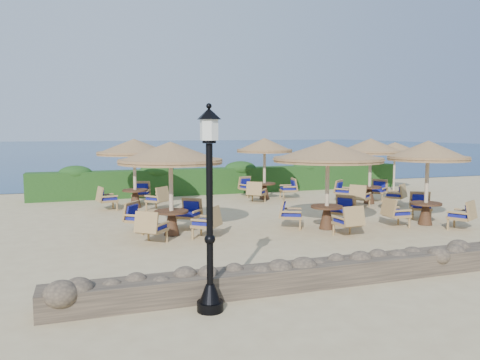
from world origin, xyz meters
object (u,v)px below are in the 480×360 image
Objects in this scene: cafe_set_0 at (171,170)px; lamp_post at (210,218)px; extra_parasol at (395,147)px; cafe_set_2 at (427,167)px; cafe_set_1 at (328,163)px; cafe_set_3 at (134,158)px; cafe_set_5 at (370,160)px; cafe_set_4 at (265,158)px.

lamp_post is at bearing -94.27° from cafe_set_0.
cafe_set_2 is at bearing -120.50° from extra_parasol.
cafe_set_1 and cafe_set_3 have the same top height.
extra_parasol is at bearing 43.60° from lamp_post.
cafe_set_5 is at bearing 78.96° from cafe_set_2.
cafe_set_1 is 1.19× the size of cafe_set_2.
cafe_set_2 is 10.42m from cafe_set_3.
cafe_set_2 is at bearing -37.17° from cafe_set_3.
cafe_set_0 is at bearing 85.73° from lamp_post.
lamp_post is 1.21× the size of cafe_set_4.
extra_parasol is at bearing 4.08° from cafe_set_4.
cafe_set_3 is (-8.30, 6.29, 0.09)m from cafe_set_2.
cafe_set_4 is at bearing 144.46° from cafe_set_5.
cafe_set_0 is 4.63m from cafe_set_1.
extra_parasol is at bearing 27.11° from cafe_set_0.
lamp_post is 1.16× the size of cafe_set_3.
cafe_set_4 is at bearing 85.25° from cafe_set_1.
cafe_set_2 is at bearing -7.95° from cafe_set_0.
cafe_set_0 is at bearing -131.77° from cafe_set_4.
lamp_post is 12.77m from cafe_set_5.
extra_parasol is 0.87× the size of cafe_set_2.
cafe_set_1 is at bearing -94.75° from cafe_set_4.
cafe_set_2 is 7.35m from cafe_set_4.
cafe_set_0 and cafe_set_5 have the same top height.
cafe_set_2 is 0.97× the size of cafe_set_3.
cafe_set_1 is 1.21× the size of cafe_set_4.
lamp_post reaches higher than cafe_set_5.
cafe_set_5 is at bearing 44.45° from lamp_post.
lamp_post is at bearing -115.74° from cafe_set_4.
extra_parasol is 13.67m from cafe_set_0.
lamp_post is at bearing -135.55° from cafe_set_5.
cafe_set_0 and cafe_set_3 have the same top height.
lamp_post is 1.00× the size of cafe_set_1.
cafe_set_1 is at bearing -137.74° from extra_parasol.
cafe_set_0 is at bearing -152.89° from extra_parasol.
cafe_set_4 is (5.11, 5.73, -0.05)m from cafe_set_0.
cafe_set_4 is (5.54, 11.50, 0.26)m from lamp_post.
lamp_post is at bearing -134.47° from cafe_set_1.
cafe_set_4 is at bearing 48.23° from cafe_set_0.
extra_parasol is at bearing 4.68° from cafe_set_3.
cafe_set_0 is 7.68m from cafe_set_4.
cafe_set_3 is (-0.01, 10.97, 0.36)m from lamp_post.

